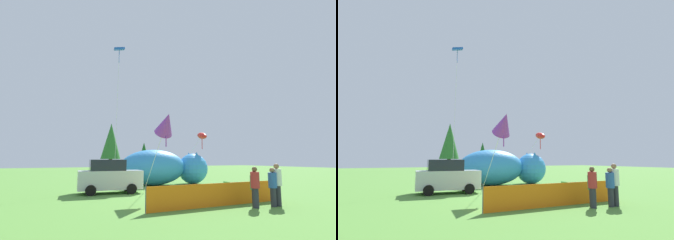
{
  "view_description": "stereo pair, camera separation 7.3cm",
  "coord_description": "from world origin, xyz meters",
  "views": [
    {
      "loc": [
        -7.69,
        -13.59,
        2.12
      ],
      "look_at": [
        1.45,
        4.45,
        5.16
      ],
      "focal_mm": 28.0,
      "sensor_mm": 36.0,
      "label": 1
    },
    {
      "loc": [
        -7.62,
        -13.63,
        2.12
      ],
      "look_at": [
        1.45,
        4.45,
        5.16
      ],
      "focal_mm": 28.0,
      "sensor_mm": 36.0,
      "label": 2
    }
  ],
  "objects": [
    {
      "name": "ground_plane",
      "position": [
        0.0,
        0.0,
        0.0
      ],
      "size": [
        120.0,
        120.0,
        0.0
      ],
      "primitive_type": "plane",
      "color": "#548C38"
    },
    {
      "name": "parked_car",
      "position": [
        -3.36,
        3.19,
        1.02
      ],
      "size": [
        4.1,
        2.31,
        2.1
      ],
      "rotation": [
        0.0,
        0.0,
        -0.12
      ],
      "color": "#B7BCC1",
      "rests_on": "ground"
    },
    {
      "name": "folding_chair",
      "position": [
        2.05,
        -1.82,
        0.5
      ],
      "size": [
        0.53,
        0.53,
        0.89
      ],
      "rotation": [
        0.0,
        0.0,
        0.01
      ],
      "color": "#267F33",
      "rests_on": "ground"
    },
    {
      "name": "inflatable_cat",
      "position": [
        2.04,
        6.47,
        1.34
      ],
      "size": [
        7.85,
        3.35,
        2.9
      ],
      "rotation": [
        0.0,
        0.0,
        -0.08
      ],
      "color": "#338CD8",
      "rests_on": "ground"
    },
    {
      "name": "safety_fence",
      "position": [
        0.14,
        -3.63,
        0.51
      ],
      "size": [
        7.58,
        0.06,
        1.13
      ],
      "rotation": [
        0.0,
        0.0,
        -0.0
      ],
      "color": "orange",
      "rests_on": "ground"
    },
    {
      "name": "spectator_in_black_shirt",
      "position": [
        2.1,
        -4.84,
        0.95
      ],
      "size": [
        0.38,
        0.38,
        1.73
      ],
      "color": "#2D2D38",
      "rests_on": "ground"
    },
    {
      "name": "spectator_in_blue_shirt",
      "position": [
        1.27,
        -4.54,
        0.88
      ],
      "size": [
        0.35,
        0.35,
        1.61
      ],
      "color": "#2D2D38",
      "rests_on": "ground"
    },
    {
      "name": "spectator_in_yellow_shirt",
      "position": [
        2.44,
        -4.8,
        1.04
      ],
      "size": [
        0.42,
        0.42,
        1.91
      ],
      "color": "#2D2D38",
      "rests_on": "ground"
    },
    {
      "name": "spectator_in_green_shirt",
      "position": [
        1.15,
        -4.71,
        0.98
      ],
      "size": [
        0.39,
        0.39,
        1.79
      ],
      "color": "#2D2D38",
      "rests_on": "ground"
    },
    {
      "name": "kite_purple_delta",
      "position": [
        -1.17,
        -0.47,
        4.1
      ],
      "size": [
        1.15,
        3.49,
        4.96
      ],
      "color": "silver",
      "rests_on": "ground"
    },
    {
      "name": "kite_red_lizard",
      "position": [
        6.65,
        7.47,
        4.36
      ],
      "size": [
        3.32,
        2.52,
        4.86
      ],
      "color": "silver",
      "rests_on": "ground"
    },
    {
      "name": "kite_blue_box",
      "position": [
        -1.62,
        7.95,
        11.51
      ],
      "size": [
        1.25,
        2.67,
        12.07
      ],
      "color": "silver",
      "rests_on": "ground"
    },
    {
      "name": "horizon_tree_west",
      "position": [
        12.53,
        37.4,
        3.44
      ],
      "size": [
        2.35,
        2.35,
        5.6
      ],
      "color": "brown",
      "rests_on": "ground"
    },
    {
      "name": "horizon_tree_mid",
      "position": [
        5.52,
        37.25,
        5.61
      ],
      "size": [
        3.83,
        3.83,
        9.14
      ],
      "color": "brown",
      "rests_on": "ground"
    }
  ]
}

